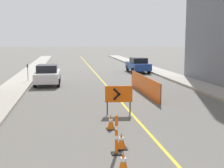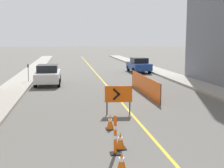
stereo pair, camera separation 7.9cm
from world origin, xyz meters
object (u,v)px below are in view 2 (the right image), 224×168
object	(u,v)px
traffic_cone_farthest	(110,122)
parking_meter_far_curb	(28,69)
arrow_barricade_primary	(118,95)
parked_car_curb_mid	(139,65)
delineator_post_rear	(115,137)
parked_car_curb_near	(48,75)
traffic_cone_fifth	(120,141)
traffic_cone_fourth	(122,163)

from	to	relation	value
traffic_cone_farthest	parking_meter_far_curb	size ratio (longest dim) A/B	0.42
arrow_barricade_primary	parking_meter_far_curb	bearing A→B (deg)	120.59
arrow_barricade_primary	parked_car_curb_mid	distance (m)	18.98
delineator_post_rear	parked_car_curb_near	bearing A→B (deg)	100.70
traffic_cone_fifth	parked_car_curb_mid	bearing A→B (deg)	75.41
arrow_barricade_primary	parking_meter_far_curb	world-z (taller)	parking_meter_far_curb
parked_car_curb_mid	delineator_post_rear	bearing A→B (deg)	-106.52
traffic_cone_farthest	parking_meter_far_curb	xyz separation A→B (m)	(-4.76, 13.85, 0.86)
arrow_barricade_primary	parked_car_curb_near	distance (m)	11.05
delineator_post_rear	arrow_barricade_primary	distance (m)	5.18
delineator_post_rear	arrow_barricade_primary	world-z (taller)	arrow_barricade_primary
traffic_cone_fifth	parked_car_curb_mid	distance (m)	23.64
traffic_cone_fourth	arrow_barricade_primary	bearing A→B (deg)	81.32
parked_car_curb_near	parking_meter_far_curb	xyz separation A→B (m)	(-1.63, 1.12, 0.35)
traffic_cone_fifth	traffic_cone_farthest	xyz separation A→B (m)	(-0.02, 2.26, 0.02)
arrow_barricade_primary	traffic_cone_fifth	bearing A→B (deg)	-93.63
traffic_cone_fourth	parking_meter_far_curb	bearing A→B (deg)	104.04
parked_car_curb_mid	traffic_cone_fourth	bearing A→B (deg)	-105.81
parked_car_curb_near	parked_car_curb_mid	size ratio (longest dim) A/B	0.99
parked_car_curb_near	parking_meter_far_curb	bearing A→B (deg)	146.29
traffic_cone_fifth	delineator_post_rear	bearing A→B (deg)	-118.18
delineator_post_rear	parked_car_curb_near	world-z (taller)	parked_car_curb_near
traffic_cone_farthest	parking_meter_far_curb	world-z (taller)	parking_meter_far_curb
delineator_post_rear	parked_car_curb_mid	distance (m)	24.13
arrow_barricade_primary	delineator_post_rear	bearing A→B (deg)	-95.49
parking_meter_far_curb	delineator_post_rear	bearing A→B (deg)	-74.65
traffic_cone_fifth	parked_car_curb_mid	xyz separation A→B (m)	(5.95, 22.88, 0.53)
parked_car_curb_mid	parking_meter_far_curb	xyz separation A→B (m)	(-10.73, -6.77, 0.35)
traffic_cone_farthest	arrow_barricade_primary	distance (m)	2.57
parking_meter_far_curb	parked_car_curb_mid	bearing A→B (deg)	32.25
traffic_cone_fifth	traffic_cone_fourth	bearing A→B (deg)	-98.72
traffic_cone_fourth	parked_car_curb_near	size ratio (longest dim) A/B	0.14
traffic_cone_farthest	arrow_barricade_primary	world-z (taller)	arrow_barricade_primary
arrow_barricade_primary	parked_car_curb_near	world-z (taller)	parked_car_curb_near
delineator_post_rear	parked_car_curb_near	distance (m)	15.70
traffic_cone_farthest	arrow_barricade_primary	xyz separation A→B (m)	(0.72, 2.38, 0.66)
traffic_cone_fourth	traffic_cone_farthest	distance (m)	4.13
parked_car_curb_near	delineator_post_rear	bearing A→B (deg)	-78.48
arrow_barricade_primary	parked_car_curb_mid	size ratio (longest dim) A/B	0.32
parked_car_curb_near	parked_car_curb_mid	bearing A→B (deg)	41.73
traffic_cone_fourth	parking_meter_far_curb	world-z (taller)	parking_meter_far_curb
delineator_post_rear	traffic_cone_fifth	bearing A→B (deg)	61.82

